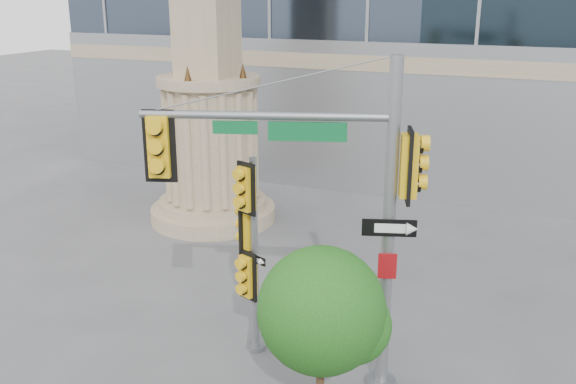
% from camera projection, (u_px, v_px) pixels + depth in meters
% --- Properties ---
extents(monument, '(4.40, 4.40, 16.60)m').
position_uv_depth(monument, '(208.00, 63.00, 21.34)').
color(monument, tan).
rests_on(monument, ground).
extents(main_signal_pole, '(5.07, 2.06, 6.77)m').
position_uv_depth(main_signal_pole, '(326.00, 192.00, 12.21)').
color(main_signal_pole, slate).
rests_on(main_signal_pole, ground).
extents(secondary_signal_pole, '(0.78, 0.74, 4.53)m').
position_uv_depth(secondary_signal_pole, '(249.00, 242.00, 13.87)').
color(secondary_signal_pole, slate).
rests_on(secondary_signal_pole, ground).
extents(street_tree, '(2.34, 2.28, 3.64)m').
position_uv_depth(street_tree, '(324.00, 315.00, 11.28)').
color(street_tree, tan).
rests_on(street_tree, ground).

